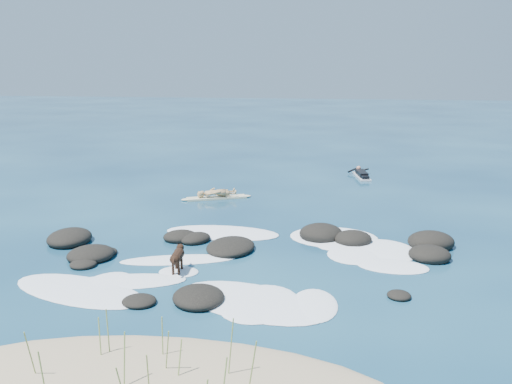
# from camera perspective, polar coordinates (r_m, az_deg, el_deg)

# --- Properties ---
(ground) EXTENTS (160.00, 160.00, 0.00)m
(ground) POSITION_cam_1_polar(r_m,az_deg,el_deg) (17.61, -1.30, -5.70)
(ground) COLOR #0A2642
(ground) RESTS_ON ground
(dune_grass) EXTENTS (3.95, 1.84, 1.20)m
(dune_grass) POSITION_cam_1_polar(r_m,az_deg,el_deg) (10.21, -10.61, -16.44)
(dune_grass) COLOR olive
(dune_grass) RESTS_ON ground
(reef_rocks) EXTENTS (13.01, 7.32, 0.64)m
(reef_rocks) POSITION_cam_1_polar(r_m,az_deg,el_deg) (17.32, -0.72, -5.57)
(reef_rocks) COLOR black
(reef_rocks) RESTS_ON ground
(breaking_foam) EXTENTS (11.19, 8.51, 0.12)m
(breaking_foam) POSITION_cam_1_polar(r_m,az_deg,el_deg) (16.13, -0.30, -7.40)
(breaking_foam) COLOR white
(breaking_foam) RESTS_ON ground
(standing_surfer_rig) EXTENTS (2.85, 1.49, 1.71)m
(standing_surfer_rig) POSITION_cam_1_polar(r_m,az_deg,el_deg) (23.96, -3.99, 0.89)
(standing_surfer_rig) COLOR beige
(standing_surfer_rig) RESTS_ON ground
(paddling_surfer_rig) EXTENTS (1.17, 2.51, 0.43)m
(paddling_surfer_rig) POSITION_cam_1_polar(r_m,az_deg,el_deg) (29.17, 10.51, 1.76)
(paddling_surfer_rig) COLOR silver
(paddling_surfer_rig) RESTS_ON ground
(dog) EXTENTS (0.36, 1.16, 0.73)m
(dog) POSITION_cam_1_polar(r_m,az_deg,el_deg) (15.62, -7.85, -6.35)
(dog) COLOR black
(dog) RESTS_ON ground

